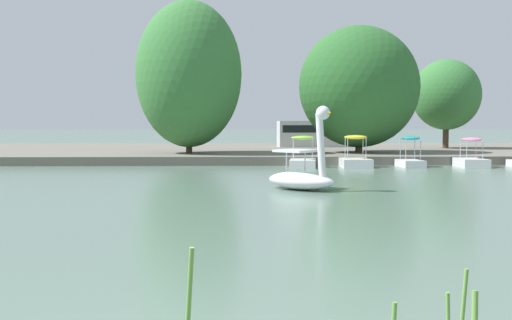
% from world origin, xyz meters
% --- Properties ---
extents(shore_bank_far, '(113.68, 21.37, 0.46)m').
position_xyz_m(shore_bank_far, '(0.00, 38.15, 0.23)').
color(shore_bank_far, '#6B665B').
rests_on(shore_bank_far, ground_plane).
extents(swan_boat, '(2.69, 2.66, 2.73)m').
position_xyz_m(swan_boat, '(2.90, 16.09, 0.50)').
color(swan_boat, white).
rests_on(swan_boat, ground_plane).
extents(pedal_boat_lime, '(1.51, 2.33, 1.55)m').
position_xyz_m(pedal_boat_lime, '(3.97, 26.48, 0.43)').
color(pedal_boat_lime, white).
rests_on(pedal_boat_lime, ground_plane).
extents(pedal_boat_yellow, '(1.49, 2.30, 1.58)m').
position_xyz_m(pedal_boat_yellow, '(6.59, 26.50, 0.41)').
color(pedal_boat_yellow, white).
rests_on(pedal_boat_yellow, ground_plane).
extents(pedal_boat_teal, '(1.12, 1.88, 1.53)m').
position_xyz_m(pedal_boat_teal, '(9.32, 26.48, 0.47)').
color(pedal_boat_teal, white).
rests_on(pedal_boat_teal, ground_plane).
extents(pedal_boat_pink, '(1.36, 2.17, 1.47)m').
position_xyz_m(pedal_boat_pink, '(12.30, 26.25, 0.42)').
color(pedal_boat_pink, white).
rests_on(pedal_boat_pink, ground_plane).
extents(tree_broadleaf_behind_dock, '(5.72, 5.64, 6.04)m').
position_xyz_m(tree_broadleaf_behind_dock, '(14.89, 37.89, 4.10)').
color(tree_broadleaf_behind_dock, '#423323').
rests_on(tree_broadleaf_behind_dock, shore_bank_far).
extents(tree_willow_near_path, '(8.49, 8.50, 8.64)m').
position_xyz_m(tree_willow_near_path, '(-2.03, 31.40, 4.94)').
color(tree_willow_near_path, '#423323').
rests_on(tree_willow_near_path, shore_bank_far).
extents(tree_willow_overhanging, '(8.54, 7.96, 7.38)m').
position_xyz_m(tree_willow_overhanging, '(7.84, 32.18, 4.30)').
color(tree_willow_overhanging, '#4C3823').
rests_on(tree_willow_overhanging, shore_bank_far).
extents(parked_van, '(4.83, 2.12, 1.86)m').
position_xyz_m(parked_van, '(5.99, 40.71, 1.46)').
color(parked_van, silver).
rests_on(parked_van, shore_bank_far).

